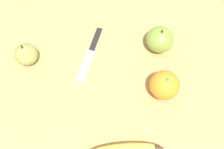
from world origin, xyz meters
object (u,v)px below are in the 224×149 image
Objects in this scene: paring_knife at (91,52)px; orange at (164,85)px; pear at (26,54)px; apple at (160,39)px.

orange is at bearing 166.11° from paring_knife.
pear is 0.38m from apple.
pear is at bearing 24.83° from paring_knife.
paring_knife is at bearing 56.44° from apple.
pear is 0.49× the size of paring_knife.
pear is at bearing 57.07° from apple.
apple reaches higher than orange.
orange is 0.39m from pear.
orange reaches higher than paring_knife.
orange is 0.24m from paring_knife.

